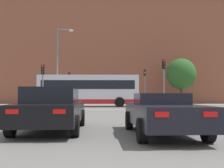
{
  "coord_description": "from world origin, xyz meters",
  "views": [
    {
      "loc": [
        -0.11,
        -2.5,
        1.21
      ],
      "look_at": [
        0.7,
        27.46,
        2.4
      ],
      "focal_mm": 45.0,
      "sensor_mm": 36.0,
      "label": 1
    }
  ],
  "objects": [
    {
      "name": "traffic_light_far_left",
      "position": [
        -4.53,
        32.6,
        2.75
      ],
      "size": [
        0.26,
        0.31,
        4.08
      ],
      "color": "slate",
      "rests_on": "ground_plane"
    },
    {
      "name": "brick_civic_building",
      "position": [
        0.49,
        42.54,
        8.72
      ],
      "size": [
        44.02,
        11.34,
        22.9
      ],
      "color": "brown",
      "rests_on": "ground_plane"
    },
    {
      "name": "bus_crossing_lead",
      "position": [
        -1.76,
        26.9,
        1.75
      ],
      "size": [
        10.28,
        2.7,
        3.26
      ],
      "rotation": [
        0.0,
        0.0,
        1.57
      ],
      "color": "silver",
      "rests_on": "ground_plane"
    },
    {
      "name": "car_saloon_left",
      "position": [
        -1.9,
        7.09,
        0.75
      ],
      "size": [
        2.13,
        4.83,
        1.47
      ],
      "rotation": [
        0.0,
        0.0,
        0.02
      ],
      "color": "black",
      "rests_on": "ground_plane"
    },
    {
      "name": "pedestrian_waiting",
      "position": [
        -8.01,
        33.75,
        0.98
      ],
      "size": [
        0.4,
        0.46,
        1.68
      ],
      "rotation": [
        0.0,
        0.0,
        5.27
      ],
      "color": "black",
      "rests_on": "ground_plane"
    },
    {
      "name": "traffic_light_near_left",
      "position": [
        -5.23,
        20.87,
        2.54
      ],
      "size": [
        0.26,
        0.31,
        3.74
      ],
      "color": "slate",
      "rests_on": "ground_plane"
    },
    {
      "name": "car_roadster_right",
      "position": [
        1.64,
        6.0,
        0.66
      ],
      "size": [
        1.99,
        4.68,
        1.27
      ],
      "rotation": [
        0.0,
        0.0,
        0.02
      ],
      "color": "black",
      "rests_on": "ground_plane"
    },
    {
      "name": "far_pavement",
      "position": [
        0.0,
        33.27,
        0.01
      ],
      "size": [
        68.21,
        2.5,
        0.01
      ],
      "primitive_type": "cube",
      "color": "gray",
      "rests_on": "ground_plane"
    },
    {
      "name": "traffic_light_far_right",
      "position": [
        4.95,
        32.41,
        2.97
      ],
      "size": [
        0.26,
        0.31,
        4.44
      ],
      "color": "slate",
      "rests_on": "ground_plane"
    },
    {
      "name": "street_lamp_junction",
      "position": [
        -4.78,
        26.76,
        4.9
      ],
      "size": [
        1.74,
        0.36,
        8.23
      ],
      "color": "slate",
      "rests_on": "ground_plane"
    },
    {
      "name": "tree_by_building",
      "position": [
        9.91,
        33.76,
        3.96
      ],
      "size": [
        3.85,
        3.85,
        5.99
      ],
      "color": "#4C3823",
      "rests_on": "ground_plane"
    },
    {
      "name": "traffic_light_near_right",
      "position": [
        5.0,
        21.4,
        2.86
      ],
      "size": [
        0.26,
        0.31,
        4.26
      ],
      "color": "slate",
      "rests_on": "ground_plane"
    },
    {
      "name": "stop_line_strip",
      "position": [
        0.0,
        20.71,
        0.0
      ],
      "size": [
        7.39,
        0.3,
        0.01
      ],
      "primitive_type": "cube",
      "color": "silver",
      "rests_on": "ground_plane"
    }
  ]
}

